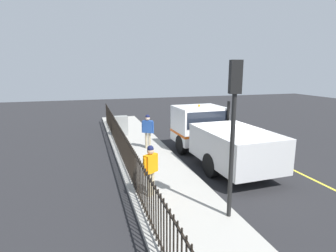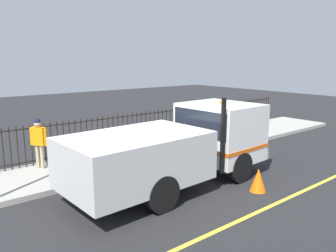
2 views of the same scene
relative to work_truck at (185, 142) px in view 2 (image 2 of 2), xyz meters
The scene contains 9 objects.
ground_plane 1.63m from the work_truck, 98.38° to the left, with size 58.60×58.60×0.00m, color #232326.
sidewalk_slab 3.40m from the work_truck, 18.08° to the left, with size 2.78×26.64×0.16m, color #A3A099.
lane_marking 3.14m from the work_truck, 159.84° to the left, with size 0.12×23.97×0.01m, color yellow.
work_truck is the anchor object (origin of this frame).
worker_standing 3.45m from the work_truck, 39.49° to the right, with size 0.56×0.46×1.79m.
pedestrian_distant 4.89m from the work_truck, 39.92° to the left, with size 0.53×0.45×1.70m.
iron_fence 4.31m from the work_truck, 13.27° to the left, with size 0.04×22.68×1.43m.
utility_cabinet 6.63m from the work_truck, 56.78° to the right, with size 0.81×0.48×1.20m, color gray.
traffic_cone 2.41m from the work_truck, 146.51° to the right, with size 0.48×0.48×0.68m, color orange.
Camera 2 is at (-7.21, 5.60, 3.78)m, focal length 35.87 mm.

